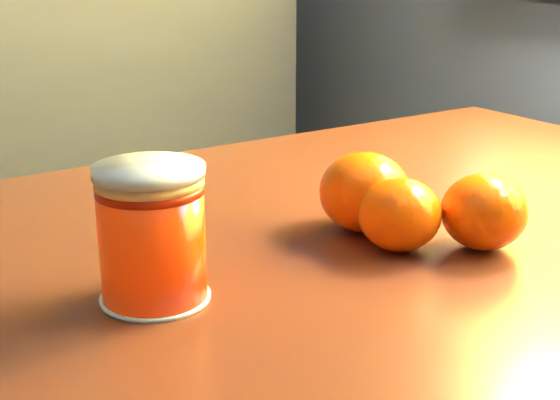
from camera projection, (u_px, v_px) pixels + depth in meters
table at (369, 328)px, 0.67m from camera, size 0.96×0.70×0.70m
juice_glass at (152, 235)px, 0.51m from camera, size 0.07×0.07×0.09m
orange_front at (364, 192)px, 0.64m from camera, size 0.09×0.09×0.07m
orange_back at (484, 212)px, 0.60m from camera, size 0.08×0.08×0.06m
orange_extra at (399, 214)px, 0.60m from camera, size 0.08×0.08×0.06m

